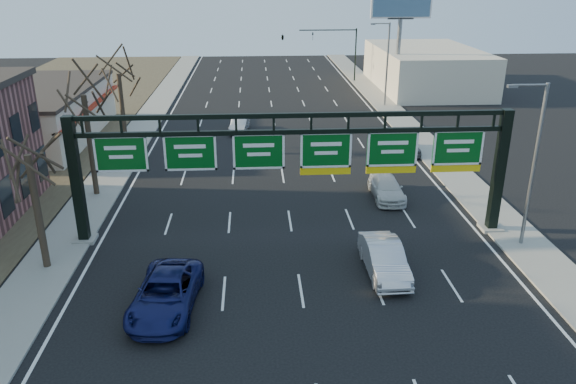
{
  "coord_description": "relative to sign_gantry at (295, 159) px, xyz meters",
  "views": [
    {
      "loc": [
        -2.07,
        -21.03,
        14.25
      ],
      "look_at": [
        -0.32,
        6.69,
        3.2
      ],
      "focal_mm": 35.0,
      "sensor_mm": 36.0,
      "label": 1
    }
  ],
  "objects": [
    {
      "name": "car_blue_suv",
      "position": [
        -6.32,
        -7.2,
        -3.83
      ],
      "size": [
        3.13,
        5.95,
        1.59
      ],
      "primitive_type": "imported",
      "rotation": [
        0.0,
        0.0,
        -0.09
      ],
      "color": "#12174F",
      "rests_on": "ground"
    },
    {
      "name": "streetlight_near",
      "position": [
        12.31,
        -2.0,
        0.45
      ],
      "size": [
        2.15,
        0.22,
        9.0
      ],
      "color": "slate",
      "rests_on": "sidewalk_right"
    },
    {
      "name": "ground",
      "position": [
        -0.16,
        -8.0,
        -4.63
      ],
      "size": [
        160.0,
        160.0,
        0.0
      ],
      "primitive_type": "plane",
      "color": "black",
      "rests_on": "ground"
    },
    {
      "name": "sidewalk_right",
      "position": [
        12.64,
        12.0,
        -4.57
      ],
      "size": [
        3.0,
        120.0,
        0.12
      ],
      "primitive_type": "cube",
      "color": "gray",
      "rests_on": "ground"
    },
    {
      "name": "car_white_wagon",
      "position": [
        6.52,
        5.32,
        -3.94
      ],
      "size": [
        1.99,
        4.78,
        1.38
      ],
      "primitive_type": "imported",
      "rotation": [
        0.0,
        0.0,
        -0.01
      ],
      "color": "silver",
      "rests_on": "ground"
    },
    {
      "name": "tree_mid",
      "position": [
        -12.96,
        7.0,
        3.23
      ],
      "size": [
        3.6,
        3.6,
        9.24
      ],
      "color": "#2D2319",
      "rests_on": "sidewalk_left"
    },
    {
      "name": "tree_gantry",
      "position": [
        -12.96,
        -3.0,
        2.48
      ],
      "size": [
        3.6,
        3.6,
        8.48
      ],
      "color": "#2D2319",
      "rests_on": "sidewalk_left"
    },
    {
      "name": "building_right_distant",
      "position": [
        19.84,
        42.0,
        -2.13
      ],
      "size": [
        12.0,
        20.0,
        5.0
      ],
      "primitive_type": "cube",
      "color": "beige",
      "rests_on": "ground"
    },
    {
      "name": "tree_far",
      "position": [
        -12.96,
        17.0,
        2.86
      ],
      "size": [
        3.6,
        3.6,
        8.86
      ],
      "color": "#2D2319",
      "rests_on": "sidewalk_left"
    },
    {
      "name": "lane_markings",
      "position": [
        -0.16,
        12.0,
        -4.62
      ],
      "size": [
        21.6,
        120.0,
        0.01
      ],
      "primitive_type": "cube",
      "color": "white",
      "rests_on": "ground"
    },
    {
      "name": "car_grey_far",
      "position": [
        10.34,
        14.93,
        -3.91
      ],
      "size": [
        1.83,
        4.26,
        1.43
      ],
      "primitive_type": "imported",
      "rotation": [
        0.0,
        0.0,
        0.03
      ],
      "color": "#45484B",
      "rests_on": "ground"
    },
    {
      "name": "streetlight_far",
      "position": [
        12.31,
        32.0,
        0.45
      ],
      "size": [
        2.15,
        0.22,
        9.0
      ],
      "color": "slate",
      "rests_on": "sidewalk_right"
    },
    {
      "name": "car_silver_sedan",
      "position": [
        4.12,
        -4.62,
        -3.81
      ],
      "size": [
        1.82,
        5.0,
        1.64
      ],
      "primitive_type": "imported",
      "rotation": [
        0.0,
        0.0,
        0.02
      ],
      "color": "silver",
      "rests_on": "ground"
    },
    {
      "name": "billboard_right",
      "position": [
        14.84,
        36.98,
        4.43
      ],
      "size": [
        7.0,
        0.5,
        12.0
      ],
      "color": "slate",
      "rests_on": "ground"
    },
    {
      "name": "sidewalk_left",
      "position": [
        -12.96,
        12.0,
        -4.57
      ],
      "size": [
        3.0,
        120.0,
        0.12
      ],
      "primitive_type": "cube",
      "color": "gray",
      "rests_on": "ground"
    },
    {
      "name": "sign_gantry",
      "position": [
        0.0,
        0.0,
        0.0
      ],
      "size": [
        24.6,
        1.2,
        7.2
      ],
      "color": "black",
      "rests_on": "ground"
    },
    {
      "name": "car_silver_distant",
      "position": [
        -3.55,
        22.38,
        -3.94
      ],
      "size": [
        1.97,
        4.31,
        1.37
      ],
      "primitive_type": "imported",
      "rotation": [
        0.0,
        0.0,
        -0.13
      ],
      "color": "#AEADB2",
      "rests_on": "ground"
    },
    {
      "name": "traffic_signal_mast",
      "position": [
        5.53,
        47.0,
        0.87
      ],
      "size": [
        10.16,
        0.54,
        7.0
      ],
      "color": "black",
      "rests_on": "ground"
    },
    {
      "name": "cream_strip",
      "position": [
        -21.64,
        21.0,
        -2.27
      ],
      "size": [
        10.9,
        18.4,
        4.7
      ],
      "color": "beige",
      "rests_on": "ground"
    }
  ]
}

